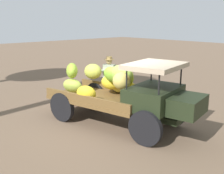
{
  "coord_description": "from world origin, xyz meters",
  "views": [
    {
      "loc": [
        5.35,
        -5.07,
        2.93
      ],
      "look_at": [
        -0.25,
        0.06,
        1.07
      ],
      "focal_mm": 43.68,
      "sensor_mm": 36.0,
      "label": 1
    }
  ],
  "objects_px": {
    "truck": "(126,92)",
    "farmer": "(109,77)",
    "loose_banana_bunch": "(145,100)",
    "wooden_crate": "(75,96)"
  },
  "relations": [
    {
      "from": "truck",
      "to": "farmer",
      "type": "bearing_deg",
      "value": 138.63
    },
    {
      "from": "loose_banana_bunch",
      "to": "farmer",
      "type": "bearing_deg",
      "value": -146.3
    },
    {
      "from": "truck",
      "to": "wooden_crate",
      "type": "distance_m",
      "value": 2.81
    },
    {
      "from": "loose_banana_bunch",
      "to": "wooden_crate",
      "type": "bearing_deg",
      "value": -137.97
    },
    {
      "from": "truck",
      "to": "loose_banana_bunch",
      "type": "xyz_separation_m",
      "value": [
        -0.83,
        1.84,
        -0.8
      ]
    },
    {
      "from": "truck",
      "to": "farmer",
      "type": "relative_size",
      "value": 2.74
    },
    {
      "from": "truck",
      "to": "loose_banana_bunch",
      "type": "relative_size",
      "value": 8.96
    },
    {
      "from": "wooden_crate",
      "to": "loose_banana_bunch",
      "type": "height_order",
      "value": "wooden_crate"
    },
    {
      "from": "truck",
      "to": "wooden_crate",
      "type": "relative_size",
      "value": 7.83
    },
    {
      "from": "farmer",
      "to": "wooden_crate",
      "type": "relative_size",
      "value": 2.86
    }
  ]
}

